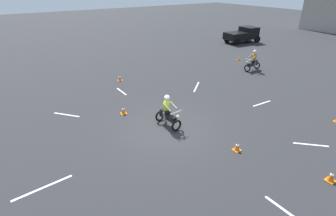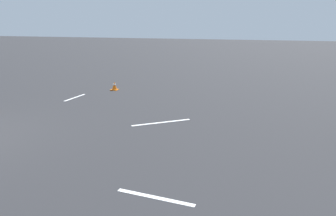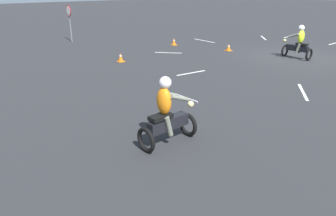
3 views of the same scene
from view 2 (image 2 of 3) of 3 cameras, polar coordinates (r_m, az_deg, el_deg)
The scene contains 4 objects.
traffic_cone_far_center at distance 15.44m, azimuth -9.31°, elevation 3.79°, with size 0.32×0.32×0.39m.
lane_stripe_n at distance 6.03m, azimuth -2.25°, elevation -15.28°, with size 0.10×1.49×0.01m, color silver.
lane_stripe_nw at distance 10.24m, azimuth -1.14°, elevation -2.53°, with size 0.10×1.93×0.01m, color silver.
lane_stripe_w at distance 14.23m, azimuth -15.90°, elevation 1.77°, with size 0.10×1.42×0.01m, color silver.
Camera 2 is at (5.54, 8.33, 2.99)m, focal length 35.00 mm.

